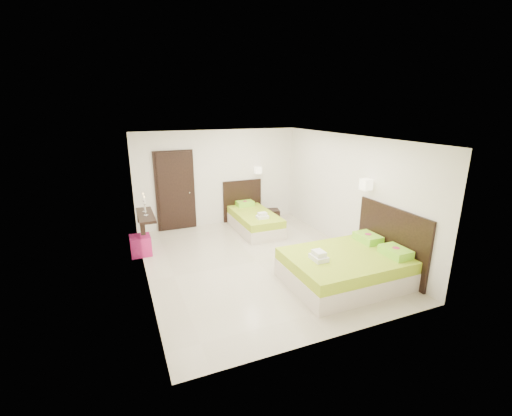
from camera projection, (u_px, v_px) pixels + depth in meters
name	position (u px, v px, depth m)	size (l,w,h in m)	color
floor	(257.00, 261.00, 7.33)	(5.50, 5.50, 0.00)	#C0B79F
bed_single	(253.00, 219.00, 9.16)	(1.14, 1.90, 1.56)	beige
bed_double	(349.00, 266.00, 6.41)	(2.16, 1.83, 1.78)	beige
nightstand	(271.00, 216.00, 9.74)	(0.43, 0.38, 0.38)	black
ottoman	(141.00, 245.00, 7.61)	(0.44, 0.44, 0.44)	#A61659
door	(175.00, 191.00, 8.98)	(1.02, 0.15, 2.14)	black
console_shelf	(145.00, 215.00, 7.75)	(0.35, 1.20, 0.78)	black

